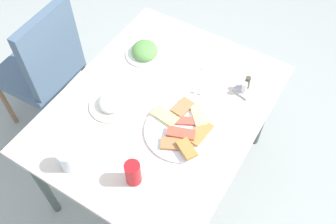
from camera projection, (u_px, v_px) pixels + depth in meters
ground_plane at (162, 173)px, 2.35m from camera, size 6.00×6.00×0.00m
dining_table at (160, 114)px, 1.84m from camera, size 1.17×0.93×0.70m
dining_chair at (44, 64)px, 2.17m from camera, size 0.44×0.44×0.93m
pide_platter at (182, 129)px, 1.69m from camera, size 0.34×0.34×0.04m
salad_plate_greens at (145, 51)px, 1.98m from camera, size 0.21×0.21×0.07m
salad_plate_rice at (112, 103)px, 1.77m from camera, size 0.22×0.22×0.06m
soda_can at (133, 173)px, 1.51m from camera, size 0.09×0.09×0.12m
drinking_glass at (68, 159)px, 1.56m from camera, size 0.08×0.08×0.10m
paper_napkin at (202, 81)px, 1.88m from camera, size 0.14×0.14×0.00m
fork at (205, 82)px, 1.87m from camera, size 0.18×0.04×0.00m
spoon at (199, 79)px, 1.88m from camera, size 0.19×0.05×0.00m
condiment_caddy at (245, 88)px, 1.82m from camera, size 0.11×0.11×0.08m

